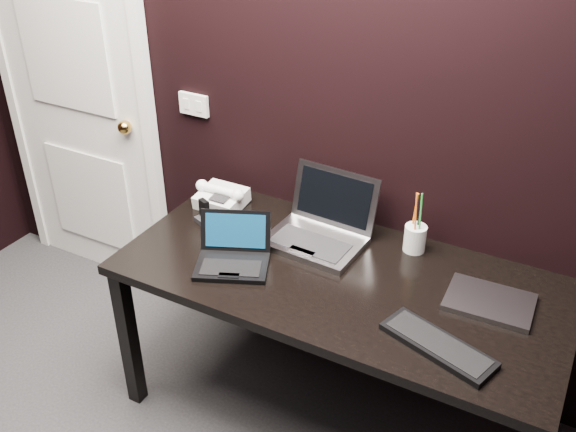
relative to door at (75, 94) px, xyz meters
The scene contains 11 objects.
wall_back 1.37m from the door, ahead, with size 4.00×4.00×0.00m, color black.
door is the anchor object (origin of this frame).
wall_switch 0.73m from the door, ahead, with size 0.15×0.02×0.10m.
desk 1.73m from the door, 12.82° to the right, with size 1.70×0.80×0.74m.
netbook 1.38m from the door, 22.11° to the right, with size 0.35×0.34×0.18m.
silver_laptop 1.51m from the door, ahead, with size 0.40×0.36×0.26m.
ext_keyboard 2.20m from the door, 15.80° to the right, with size 0.41×0.24×0.02m.
closed_laptop 2.23m from the door, ahead, with size 0.31×0.23×0.02m.
desk_phone 1.01m from the door, ahead, with size 0.25×0.19×0.12m.
mobile_phone 1.06m from the door, 17.33° to the right, with size 0.07×0.07×0.10m.
pen_cup 1.86m from the door, ahead, with size 0.10×0.10×0.26m.
Camera 1 is at (1.07, -0.43, 2.19)m, focal length 40.00 mm.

